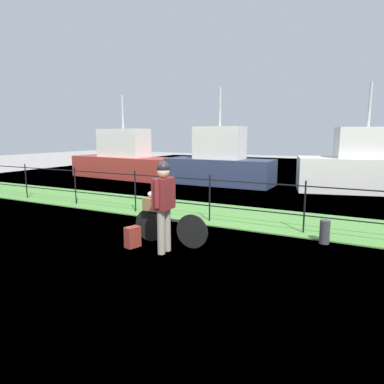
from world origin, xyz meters
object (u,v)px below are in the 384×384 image
cyclist_person (164,199)px  moored_boat_far (219,164)px  backpack_on_paving (133,237)px  mooring_bollard (325,232)px  bicycle_main (169,227)px  wooden_crate (154,204)px  moored_boat_mid (124,160)px  moored_boat_near (365,168)px  terrier_dog (155,194)px

cyclist_person → moored_boat_far: size_ratio=0.36×
backpack_on_paving → mooring_bollard: mooring_bollard is taller
backpack_on_paving → mooring_bollard: 3.78m
bicycle_main → wooden_crate: 0.56m
wooden_crate → moored_boat_far: moored_boat_far is taller
moored_boat_mid → moored_boat_far: size_ratio=1.28×
backpack_on_paving → moored_boat_mid: size_ratio=0.07×
moored_boat_far → wooden_crate: bearing=-76.1°
cyclist_person → moored_boat_mid: size_ratio=0.28×
moored_boat_mid → mooring_bollard: bearing=-32.8°
cyclist_person → bicycle_main: bearing=110.0°
wooden_crate → moored_boat_near: size_ratio=0.07×
bicycle_main → mooring_bollard: (2.72, 1.45, -0.11)m
cyclist_person → moored_boat_near: 9.70m
mooring_bollard → moored_boat_near: (0.54, 7.29, 0.66)m
bicycle_main → moored_boat_near: (3.26, 8.74, 0.55)m
bicycle_main → moored_boat_far: (-2.35, 8.07, 0.55)m
backpack_on_paving → moored_boat_near: 10.00m
wooden_crate → moored_boat_mid: (-7.06, 7.97, 0.09)m
bicycle_main → wooden_crate: (-0.35, 0.00, 0.43)m
backpack_on_paving → moored_boat_near: bearing=174.3°
mooring_bollard → moored_boat_mid: bearing=147.2°
backpack_on_paving → moored_boat_far: 8.77m
moored_boat_far → moored_boat_near: bearing=6.8°
bicycle_main → moored_boat_near: size_ratio=0.32×
cyclist_person → moored_boat_mid: (-7.58, 8.42, -0.13)m
bicycle_main → cyclist_person: 0.81m
wooden_crate → moored_boat_near: 9.46m
mooring_bollard → terrier_dog: bearing=-154.6°
cyclist_person → moored_boat_far: moored_boat_far is taller
wooden_crate → moored_boat_near: (3.61, 8.74, 0.12)m
cyclist_person → wooden_crate: bearing=138.7°
bicycle_main → mooring_bollard: size_ratio=3.46×
moored_boat_near → mooring_bollard: bearing=-94.2°
cyclist_person → moored_boat_mid: bearing=132.0°
terrier_dog → moored_boat_far: size_ratio=0.07×
wooden_crate → cyclist_person: 0.72m
backpack_on_paving → moored_boat_mid: bearing=-124.2°
cyclist_person → moored_boat_mid: moored_boat_mid is taller
moored_boat_near → moored_boat_mid: moored_boat_near is taller
terrier_dog → mooring_bollard: bearing=25.4°
backpack_on_paving → moored_boat_far: moored_boat_far is taller
terrier_dog → moored_boat_mid: (-7.09, 7.97, -0.11)m
wooden_crate → backpack_on_paving: bearing=-110.5°
bicycle_main → moored_boat_far: moored_boat_far is taller
terrier_dog → cyclist_person: (0.49, -0.45, 0.02)m
terrier_dog → moored_boat_far: bearing=104.1°
backpack_on_paving → moored_boat_far: bearing=-151.4°
cyclist_person → mooring_bollard: (2.56, 1.90, -0.77)m
mooring_bollard → wooden_crate: bearing=-154.7°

